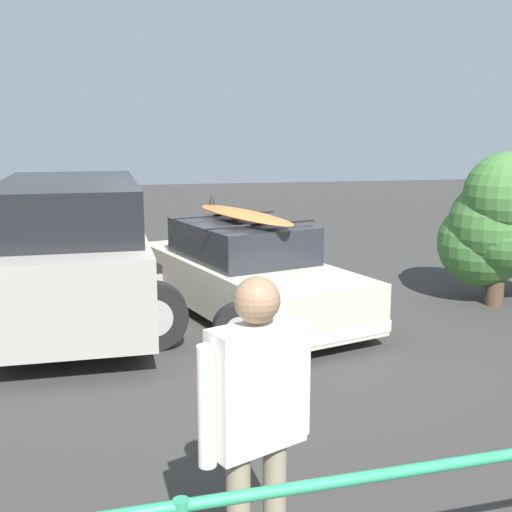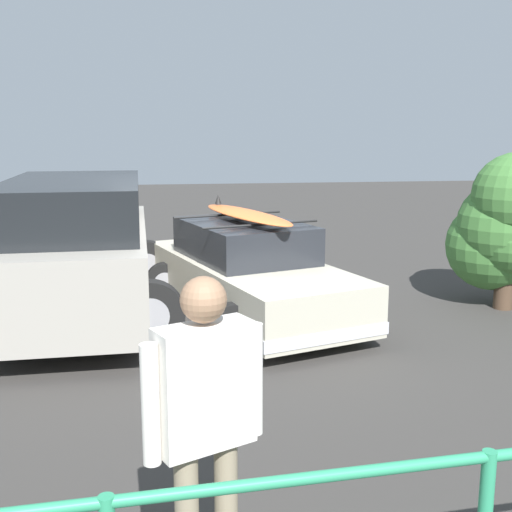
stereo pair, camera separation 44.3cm
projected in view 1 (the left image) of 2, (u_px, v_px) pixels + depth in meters
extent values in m
cube|color=#383533|center=(208.00, 323.00, 8.55)|extent=(44.00, 44.00, 0.02)
cube|color=#B7B29E|center=(247.00, 282.00, 8.80)|extent=(2.74, 4.36, 0.62)
cube|color=#23262B|center=(241.00, 240.00, 8.83)|extent=(1.92, 2.28, 0.50)
cube|color=silver|center=(333.00, 335.00, 7.13)|extent=(1.57, 0.58, 0.14)
cube|color=silver|center=(190.00, 269.00, 10.54)|extent=(1.57, 0.58, 0.14)
cylinder|color=black|center=(350.00, 309.00, 8.15)|extent=(0.57, 0.18, 0.57)
cylinder|color=#99999E|center=(350.00, 309.00, 8.15)|extent=(0.32, 0.19, 0.32)
cylinder|color=black|center=(238.00, 328.00, 7.37)|extent=(0.57, 0.18, 0.57)
cylinder|color=#99999E|center=(238.00, 328.00, 7.37)|extent=(0.32, 0.19, 0.32)
cylinder|color=black|center=(254.00, 271.00, 10.30)|extent=(0.57, 0.18, 0.57)
cylinder|color=#99999E|center=(254.00, 271.00, 10.30)|extent=(0.32, 0.19, 0.32)
cylinder|color=black|center=(159.00, 283.00, 9.53)|extent=(0.57, 0.18, 0.57)
cylinder|color=#99999E|center=(159.00, 283.00, 9.53)|extent=(0.32, 0.19, 0.32)
cylinder|color=black|center=(261.00, 225.00, 8.32)|extent=(1.59, 0.53, 0.03)
cylinder|color=black|center=(224.00, 215.00, 9.24)|extent=(1.59, 0.53, 0.03)
ellipsoid|color=orange|center=(243.00, 214.00, 8.84)|extent=(1.26, 2.55, 0.09)
cone|color=black|center=(212.00, 199.00, 9.67)|extent=(0.10, 0.10, 0.14)
cube|color=#9E998E|center=(73.00, 266.00, 8.46)|extent=(1.99, 4.62, 0.99)
cube|color=black|center=(69.00, 205.00, 8.30)|extent=(1.81, 3.61, 0.63)
cylinder|color=black|center=(78.00, 231.00, 10.71)|extent=(0.73, 0.20, 0.72)
cylinder|color=black|center=(153.00, 316.00, 7.44)|extent=(0.81, 0.22, 0.81)
cylinder|color=#99999E|center=(153.00, 316.00, 7.44)|extent=(0.44, 0.23, 0.44)
cylinder|color=black|center=(139.00, 267.00, 10.05)|extent=(0.81, 0.22, 0.81)
cylinder|color=#99999E|center=(139.00, 267.00, 10.05)|extent=(0.44, 0.23, 0.44)
cylinder|color=black|center=(13.00, 274.00, 9.62)|extent=(0.81, 0.22, 0.81)
cylinder|color=#99999E|center=(13.00, 274.00, 9.62)|extent=(0.44, 0.23, 0.44)
cube|color=silver|center=(257.00, 387.00, 3.32)|extent=(0.56, 0.40, 0.67)
sphere|color=#9E7556|center=(257.00, 300.00, 3.22)|extent=(0.24, 0.24, 0.24)
cylinder|color=silver|center=(302.00, 379.00, 3.50)|extent=(0.09, 0.09, 0.63)
cylinder|color=silver|center=(207.00, 407.00, 3.14)|extent=(0.09, 0.09, 0.63)
cylinder|color=#4C3828|center=(495.00, 286.00, 9.36)|extent=(0.26, 0.26, 0.55)
sphere|color=#427A38|center=(501.00, 235.00, 9.15)|extent=(1.09, 1.09, 1.09)
sphere|color=#427A38|center=(508.00, 195.00, 8.99)|extent=(1.23, 1.23, 1.23)
sphere|color=#427A38|center=(496.00, 224.00, 9.25)|extent=(1.34, 1.34, 1.34)
sphere|color=#427A38|center=(482.00, 243.00, 9.48)|extent=(1.30, 1.30, 1.30)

